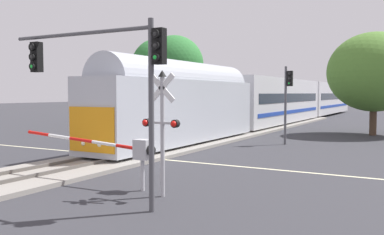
# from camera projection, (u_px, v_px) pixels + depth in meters

# --- Properties ---
(ground_plane) EXTENTS (220.00, 220.00, 0.00)m
(ground_plane) POSITION_uv_depth(u_px,v_px,m) (131.00, 157.00, 22.73)
(ground_plane) COLOR #333338
(road_centre_stripe) EXTENTS (44.00, 0.20, 0.01)m
(road_centre_stripe) POSITION_uv_depth(u_px,v_px,m) (131.00, 157.00, 22.73)
(road_centre_stripe) COLOR beige
(road_centre_stripe) RESTS_ON ground
(railway_track) EXTENTS (4.40, 80.00, 0.32)m
(railway_track) POSITION_uv_depth(u_px,v_px,m) (131.00, 155.00, 22.72)
(railway_track) COLOR gray
(railway_track) RESTS_ON ground
(commuter_train) EXTENTS (3.04, 64.66, 5.16)m
(commuter_train) POSITION_uv_depth(u_px,v_px,m) (283.00, 99.00, 46.47)
(commuter_train) COLOR #B2B7C1
(commuter_train) RESTS_ON railway_track
(crossing_gate_near) EXTENTS (6.28, 0.40, 1.88)m
(crossing_gate_near) POSITION_uv_depth(u_px,v_px,m) (125.00, 148.00, 15.08)
(crossing_gate_near) COLOR #B7B7BC
(crossing_gate_near) RESTS_ON ground
(crossing_signal_mast) EXTENTS (1.36, 0.44, 4.16)m
(crossing_signal_mast) POSITION_uv_depth(u_px,v_px,m) (162.00, 120.00, 13.79)
(crossing_signal_mast) COLOR #B2B2B7
(crossing_signal_mast) RESTS_ON ground
(crossing_gate_far) EXTENTS (5.78, 0.40, 1.85)m
(crossing_gate_far) POSITION_uv_depth(u_px,v_px,m) (132.00, 121.00, 30.26)
(crossing_gate_far) COLOR #B7B7BC
(crossing_gate_far) RESTS_ON ground
(traffic_signal_near_right) EXTENTS (5.89, 0.38, 5.51)m
(traffic_signal_near_right) POSITION_uv_depth(u_px,v_px,m) (106.00, 67.00, 12.71)
(traffic_signal_near_right) COLOR #4C4C51
(traffic_signal_near_right) RESTS_ON ground
(traffic_signal_far_side) EXTENTS (0.53, 0.38, 5.16)m
(traffic_signal_far_side) POSITION_uv_depth(u_px,v_px,m) (288.00, 92.00, 27.78)
(traffic_signal_far_side) COLOR #4C4C51
(traffic_signal_far_side) RESTS_ON ground
(pine_left_background) EXTENTS (5.76, 5.76, 9.53)m
(pine_left_background) POSITION_uv_depth(u_px,v_px,m) (155.00, 73.00, 48.33)
(pine_left_background) COLOR brown
(pine_left_background) RESTS_ON ground
(oak_far_right) EXTENTS (7.35, 7.35, 8.29)m
(oak_far_right) POSITION_uv_depth(u_px,v_px,m) (374.00, 72.00, 33.97)
(oak_far_right) COLOR #4C3828
(oak_far_right) RESTS_ON ground
(oak_behind_train) EXTENTS (5.87, 5.87, 9.22)m
(oak_behind_train) POSITION_uv_depth(u_px,v_px,m) (174.00, 64.00, 42.70)
(oak_behind_train) COLOR #4C3828
(oak_behind_train) RESTS_ON ground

